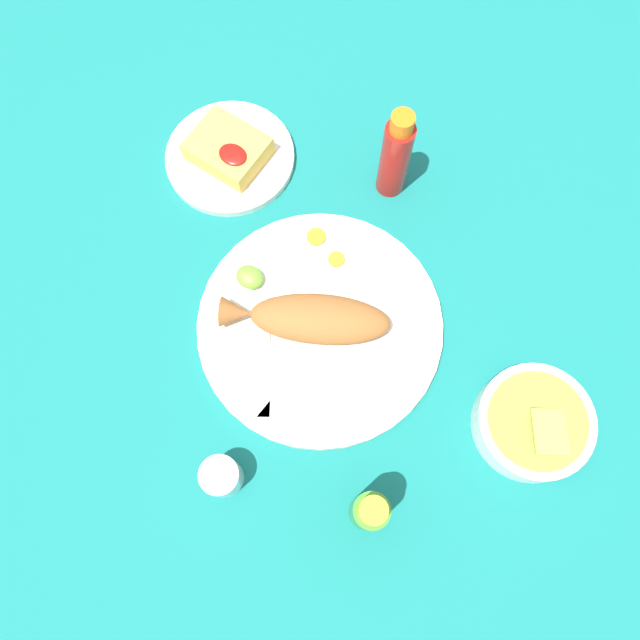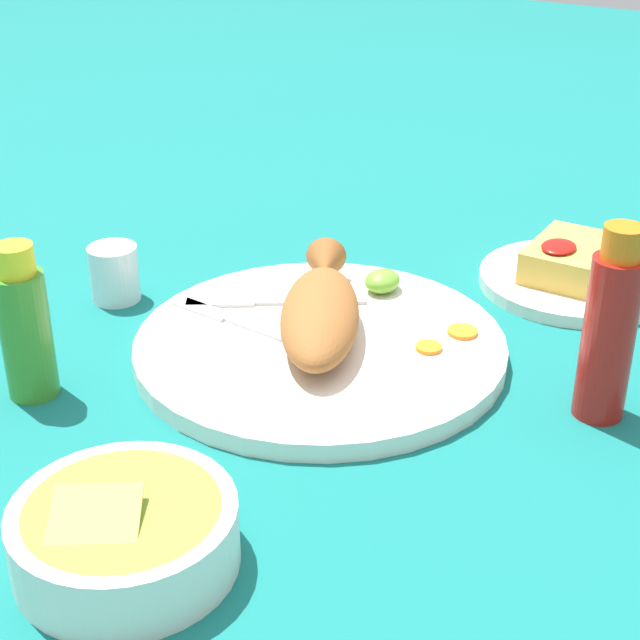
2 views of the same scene
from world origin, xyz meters
name	(u,v)px [view 1 (image 1 of 2)]	position (x,y,z in m)	size (l,w,h in m)	color
ground_plane	(320,328)	(0.00, 0.00, 0.00)	(4.00, 4.00, 0.00)	#146B66
main_plate	(320,326)	(0.00, 0.00, 0.01)	(0.36, 0.36, 0.02)	white
fried_fish	(311,318)	(-0.01, -0.01, 0.04)	(0.24, 0.17, 0.05)	#935628
fork_near	(294,381)	(0.02, -0.09, 0.02)	(0.03, 0.19, 0.00)	silver
fork_far	(266,361)	(-0.03, -0.09, 0.02)	(0.11, 0.16, 0.00)	silver
carrot_slice_near	(336,259)	(-0.04, 0.10, 0.02)	(0.03, 0.03, 0.00)	orange
carrot_slice_mid	(316,237)	(-0.08, 0.11, 0.02)	(0.03, 0.03, 0.00)	orange
lime_wedge_main	(251,276)	(-0.12, 0.00, 0.03)	(0.04, 0.04, 0.02)	#6BB233
hot_sauce_bottle_red	(395,156)	(-0.04, 0.26, 0.08)	(0.04, 0.04, 0.17)	#B21914
hot_sauce_bottle_green	(369,511)	(0.19, -0.18, 0.07)	(0.04, 0.04, 0.14)	#3D8428
salt_cup	(222,477)	(0.01, -0.25, 0.03)	(0.05, 0.05, 0.06)	silver
side_plate_fries	(230,158)	(-0.28, 0.16, 0.01)	(0.21, 0.21, 0.01)	white
fries_pile	(228,149)	(-0.28, 0.16, 0.03)	(0.11, 0.09, 0.04)	gold
guacamole_bowl	(533,423)	(0.32, 0.04, 0.03)	(0.16, 0.16, 0.06)	white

